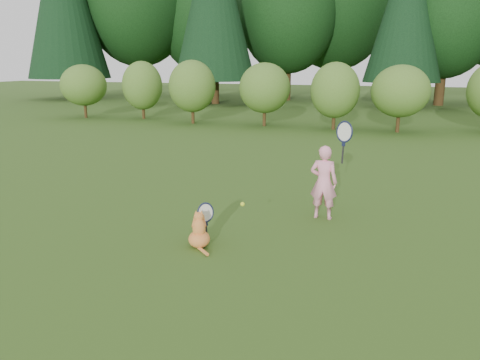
% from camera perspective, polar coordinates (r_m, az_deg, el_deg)
% --- Properties ---
extents(ground, '(100.00, 100.00, 0.00)m').
position_cam_1_polar(ground, '(7.54, -3.39, -6.47)').
color(ground, '#2A4C15').
rests_on(ground, ground).
extents(shrub_row, '(28.00, 3.00, 2.80)m').
position_cam_1_polar(shrub_row, '(19.76, 10.86, 10.30)').
color(shrub_row, '#4B6B21').
rests_on(shrub_row, ground).
extents(child, '(0.71, 0.42, 1.93)m').
position_cam_1_polar(child, '(8.16, 10.24, -0.08)').
color(child, pink).
rests_on(child, ground).
extents(cat, '(0.53, 0.78, 0.75)m').
position_cam_1_polar(cat, '(6.95, -4.98, -5.84)').
color(cat, '#D95929').
rests_on(cat, ground).
extents(tennis_ball, '(0.06, 0.06, 0.06)m').
position_cam_1_polar(tennis_ball, '(6.97, 0.31, -2.97)').
color(tennis_ball, '#C1DE1A').
rests_on(tennis_ball, ground).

